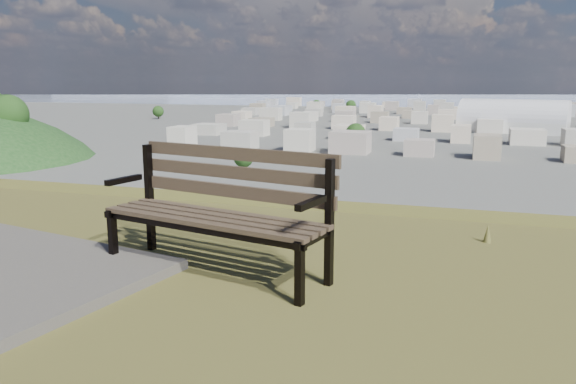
% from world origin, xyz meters
% --- Properties ---
extents(park_bench, '(2.01, 1.02, 1.01)m').
position_xyz_m(park_bench, '(0.27, 1.68, 25.57)').
color(park_bench, '#493B2A').
rests_on(park_bench, hilltop_mesa).
extents(grass_tufts, '(12.49, 7.38, 0.28)m').
position_xyz_m(grass_tufts, '(0.32, -0.20, 25.12)').
color(grass_tufts, brown).
rests_on(grass_tufts, hilltop_mesa).
extents(arena, '(55.46, 33.51, 21.85)m').
position_xyz_m(arena, '(24.54, 306.97, 5.15)').
color(arena, silver).
rests_on(arena, ground).
extents(city_blocks, '(395.00, 361.00, 7.00)m').
position_xyz_m(city_blocks, '(0.00, 394.44, 3.50)').
color(city_blocks, beige).
rests_on(city_blocks, ground).
extents(city_trees, '(406.52, 387.20, 9.98)m').
position_xyz_m(city_trees, '(-26.39, 319.00, 4.83)').
color(city_trees, black).
rests_on(city_trees, ground).
extents(bay_water, '(2400.00, 700.00, 0.12)m').
position_xyz_m(bay_water, '(0.00, 900.00, 0.00)').
color(bay_water, '#98A7C1').
rests_on(bay_water, ground).
extents(far_hills, '(2050.00, 340.00, 60.00)m').
position_xyz_m(far_hills, '(-60.92, 1402.93, 25.47)').
color(far_hills, '#838BA3').
rests_on(far_hills, ground).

